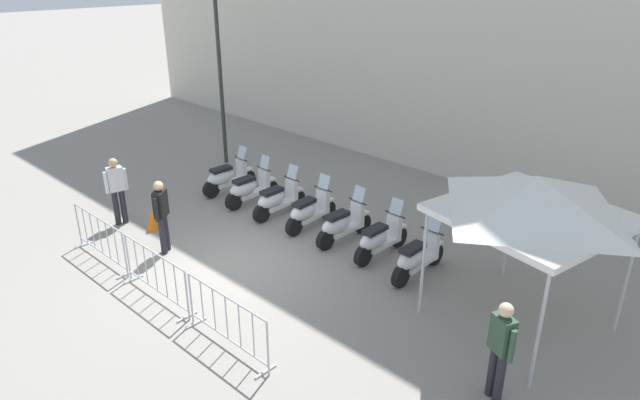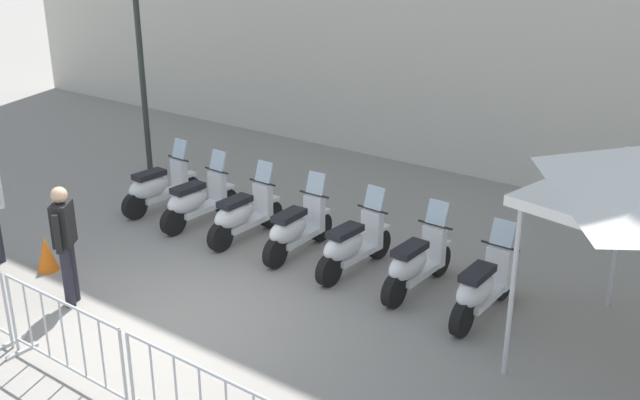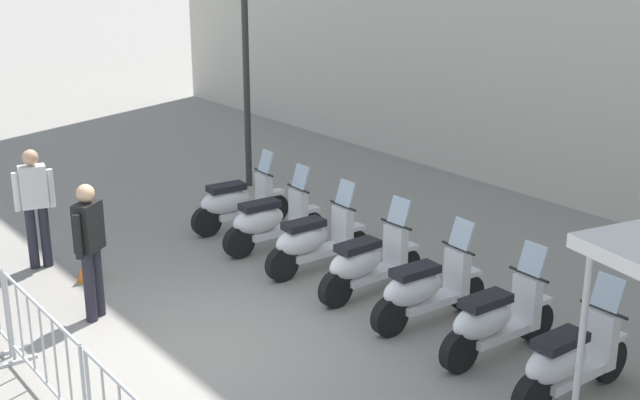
# 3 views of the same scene
# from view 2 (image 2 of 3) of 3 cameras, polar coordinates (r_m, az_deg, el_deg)

# --- Properties ---
(ground_plane) EXTENTS (120.00, 120.00, 0.00)m
(ground_plane) POSITION_cam_2_polar(r_m,az_deg,el_deg) (10.20, -10.76, -9.03)
(ground_plane) COLOR gray
(motorcycle_0) EXTENTS (0.62, 1.72, 1.24)m
(motorcycle_0) POSITION_cam_2_polar(r_m,az_deg,el_deg) (13.75, -12.49, 0.98)
(motorcycle_0) COLOR black
(motorcycle_0) RESTS_ON ground
(motorcycle_1) EXTENTS (0.64, 1.72, 1.24)m
(motorcycle_1) POSITION_cam_2_polar(r_m,az_deg,el_deg) (12.94, -9.60, -0.08)
(motorcycle_1) COLOR black
(motorcycle_1) RESTS_ON ground
(motorcycle_2) EXTENTS (0.67, 1.72, 1.24)m
(motorcycle_2) POSITION_cam_2_polar(r_m,az_deg,el_deg) (12.24, -6.04, -1.14)
(motorcycle_2) COLOR black
(motorcycle_2) RESTS_ON ground
(motorcycle_3) EXTENTS (0.72, 1.70, 1.24)m
(motorcycle_3) POSITION_cam_2_polar(r_m,az_deg,el_deg) (11.63, -1.89, -2.25)
(motorcycle_3) COLOR black
(motorcycle_3) RESTS_ON ground
(motorcycle_4) EXTENTS (0.62, 1.72, 1.24)m
(motorcycle_4) POSITION_cam_2_polar(r_m,az_deg,el_deg) (11.05, 2.48, -3.54)
(motorcycle_4) COLOR black
(motorcycle_4) RESTS_ON ground
(motorcycle_5) EXTENTS (0.65, 1.72, 1.24)m
(motorcycle_5) POSITION_cam_2_polar(r_m,az_deg,el_deg) (10.57, 7.42, -4.91)
(motorcycle_5) COLOR black
(motorcycle_5) RESTS_ON ground
(motorcycle_6) EXTENTS (0.68, 1.71, 1.24)m
(motorcycle_6) POSITION_cam_2_polar(r_m,az_deg,el_deg) (10.05, 12.44, -6.69)
(motorcycle_6) COLOR black
(motorcycle_6) RESTS_ON ground
(barrier_segment_1) EXTENTS (2.08, 0.82, 1.07)m
(barrier_segment_1) POSITION_cam_2_polar(r_m,az_deg,el_deg) (9.03, -19.27, -10.31)
(barrier_segment_1) COLOR #B2B5B7
(barrier_segment_1) RESTS_ON ground
(street_lamp) EXTENTS (0.36, 0.36, 5.46)m
(street_lamp) POSITION_cam_2_polar(r_m,az_deg,el_deg) (15.57, -14.07, 14.01)
(street_lamp) COLOR #2D332D
(street_lamp) RESTS_ON ground
(officer_mid_plaza) EXTENTS (0.42, 0.41, 1.73)m
(officer_mid_plaza) POSITION_cam_2_polar(r_m,az_deg,el_deg) (10.55, -19.22, -2.87)
(officer_mid_plaza) COLOR #23232D
(officer_mid_plaza) RESTS_ON ground
(traffic_cone) EXTENTS (0.32, 0.32, 0.55)m
(traffic_cone) POSITION_cam_2_polar(r_m,az_deg,el_deg) (11.95, -20.51, -3.93)
(traffic_cone) COLOR orange
(traffic_cone) RESTS_ON ground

